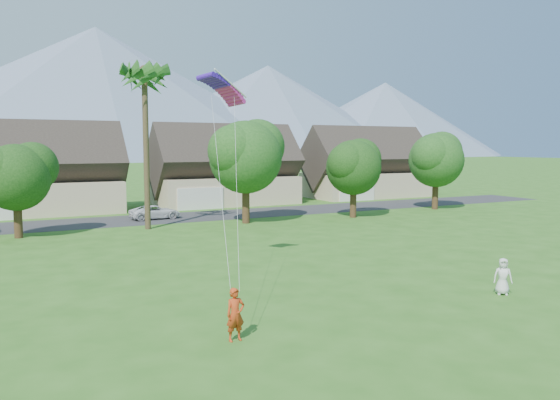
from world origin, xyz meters
TOP-DOWN VIEW (x-y plane):
  - ground at (0.00, 0.00)m, footprint 500.00×500.00m
  - street at (0.00, 34.00)m, footprint 90.00×7.00m
  - kite_flyer at (-5.21, 2.99)m, footprint 0.66×0.45m
  - watcher at (7.20, 2.97)m, footprint 0.92×0.87m
  - parked_car at (-0.05, 34.00)m, footprint 4.49×2.30m
  - mountain_ridge at (10.40, 260.00)m, footprint 540.00×240.00m
  - houses_row at (0.49, 42.99)m, footprint 72.75×8.19m
  - tree_row at (-1.14, 27.92)m, footprint 62.27×6.67m
  - fan_palm at (-2.00, 28.50)m, footprint 3.00×3.00m
  - parafoil_kite at (-2.08, 12.06)m, footprint 2.88×1.44m

SIDE VIEW (x-z plane):
  - ground at x=0.00m, z-range 0.00..0.00m
  - street at x=0.00m, z-range 0.00..0.01m
  - parked_car at x=-0.05m, z-range 0.00..1.21m
  - watcher at x=7.20m, z-range 0.00..1.58m
  - kite_flyer at x=-5.21m, z-range 0.00..1.77m
  - houses_row at x=0.49m, z-range -0.99..7.87m
  - tree_row at x=-1.14m, z-range 0.66..9.11m
  - parafoil_kite at x=-2.08m, z-range 9.02..9.52m
  - fan_palm at x=-2.00m, z-range 4.90..18.70m
  - mountain_ridge at x=10.40m, z-range -5.93..64.07m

